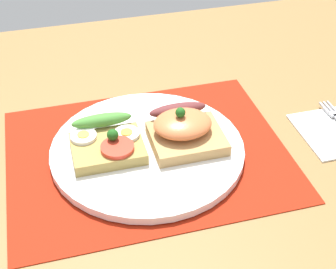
% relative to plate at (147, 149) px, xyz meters
% --- Properties ---
extents(ground_plane, '(1.20, 0.90, 0.03)m').
position_rel_plate_xyz_m(ground_plane, '(0.00, 0.00, -0.02)').
color(ground_plane, olive).
extents(placemat, '(0.39, 0.31, 0.00)m').
position_rel_plate_xyz_m(placemat, '(0.00, 0.00, -0.01)').
color(placemat, '#9B1C0A').
rests_on(placemat, ground_plane).
extents(plate, '(0.27, 0.27, 0.01)m').
position_rel_plate_xyz_m(plate, '(0.00, 0.00, 0.00)').
color(plate, white).
rests_on(plate, placemat).
extents(sandwich_egg_tomato, '(0.10, 0.09, 0.04)m').
position_rel_plate_xyz_m(sandwich_egg_tomato, '(-0.05, 0.01, 0.02)').
color(sandwich_egg_tomato, '#A98E48').
rests_on(sandwich_egg_tomato, plate).
extents(sandwich_salmon, '(0.10, 0.10, 0.06)m').
position_rel_plate_xyz_m(sandwich_salmon, '(0.05, -0.00, 0.03)').
color(sandwich_salmon, tan).
rests_on(sandwich_salmon, plate).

